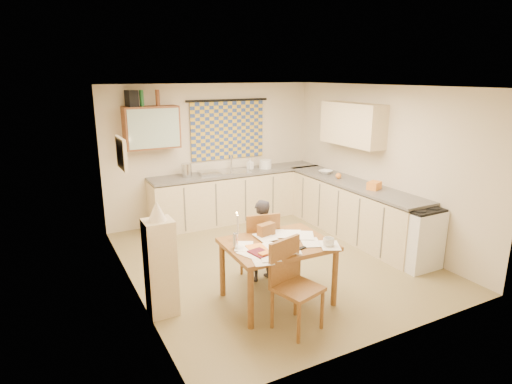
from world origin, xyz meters
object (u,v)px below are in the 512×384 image
counter_back (238,195)px  person (261,240)px  dining_table (277,271)px  chair_far (259,258)px  stove (416,237)px  counter_right (352,209)px  shelf_stand (161,268)px

counter_back → person: (-0.82, -2.40, 0.10)m
dining_table → chair_far: 0.59m
counter_back → stove: bearing=-66.5°
counter_right → dining_table: bearing=-149.6°
chair_far → stove: bearing=174.2°
stove → chair_far: size_ratio=0.90×
stove → chair_far: bearing=163.2°
dining_table → shelf_stand: (-1.31, 0.36, 0.18)m
stove → dining_table: (-2.23, 0.07, -0.06)m
stove → dining_table: stove is taller
dining_table → counter_right: bearing=31.8°
person → shelf_stand: shelf_stand is taller
dining_table → chair_far: size_ratio=1.28×
stove → person: bearing=163.2°
stove → chair_far: chair_far is taller
counter_back → shelf_stand: 3.43m
person → shelf_stand: size_ratio=0.98×
stove → person: size_ratio=0.79×
counter_back → chair_far: chair_far is taller
stove → shelf_stand: size_ratio=0.78×
counter_back → stove: 3.33m
counter_back → counter_right: bearing=-51.5°
counter_right → chair_far: chair_far is taller
counter_back → counter_right: (1.33, -1.67, -0.00)m
counter_right → dining_table: size_ratio=2.39×
chair_far → dining_table: bearing=94.8°
person → dining_table: bearing=73.4°
stove → dining_table: bearing=178.1°
chair_far → shelf_stand: (-1.37, -0.22, 0.26)m
counter_back → dining_table: counter_back is taller
stove → counter_right: bearing=90.0°
counter_right → person: (-2.15, -0.73, 0.10)m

